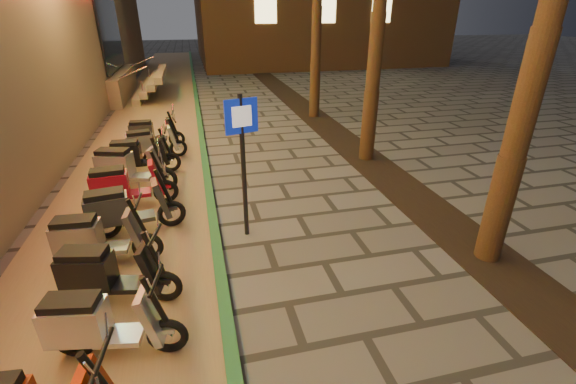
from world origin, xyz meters
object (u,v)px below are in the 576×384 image
object	(u,v)px
scooter_7	(95,238)
scooter_9	(124,185)
pedestrian_sign	(243,148)
scooter_5	(98,323)
scooter_13	(150,133)
scooter_6	(106,273)
scooter_10	(127,167)
scooter_11	(137,155)
scooter_8	(124,209)
scooter_12	(149,144)

from	to	relation	value
scooter_7	scooter_9	distance (m)	2.06
pedestrian_sign	scooter_7	size ratio (longest dim) A/B	1.59
scooter_5	scooter_13	bearing A→B (deg)	100.30
scooter_9	scooter_13	distance (m)	4.05
scooter_6	scooter_13	bearing A→B (deg)	101.54
pedestrian_sign	scooter_13	world-z (taller)	pedestrian_sign
scooter_10	scooter_11	bearing A→B (deg)	99.84
scooter_8	scooter_11	distance (m)	3.09
scooter_6	scooter_13	world-z (taller)	scooter_6
scooter_5	scooter_10	bearing A→B (deg)	103.47
scooter_11	scooter_13	bearing A→B (deg)	87.10
scooter_12	scooter_13	size ratio (longest dim) A/B	1.02
scooter_11	scooter_5	bearing A→B (deg)	-86.88
scooter_5	scooter_8	distance (m)	2.92
scooter_6	scooter_8	size ratio (longest dim) A/B	0.95
scooter_5	scooter_11	distance (m)	6.01
scooter_7	scooter_8	bearing A→B (deg)	74.23
scooter_5	scooter_6	size ratio (longest dim) A/B	0.99
scooter_7	scooter_12	bearing A→B (deg)	88.73
pedestrian_sign	scooter_13	xyz separation A→B (m)	(-2.11, 5.72, -1.22)
scooter_7	scooter_13	world-z (taller)	scooter_7
scooter_11	scooter_13	world-z (taller)	scooter_11
pedestrian_sign	scooter_11	size ratio (longest dim) A/B	1.58
scooter_11	scooter_10	bearing A→B (deg)	-95.45
scooter_11	scooter_13	distance (m)	2.11
scooter_5	scooter_6	world-z (taller)	scooter_6
scooter_9	scooter_11	bearing A→B (deg)	83.25
scooter_6	scooter_11	world-z (taller)	scooter_11
scooter_7	scooter_9	xyz separation A→B (m)	(0.18, 2.05, 0.02)
scooter_8	scooter_10	size ratio (longest dim) A/B	0.96
pedestrian_sign	scooter_10	xyz separation A→B (m)	(-2.39, 2.66, -1.15)
scooter_6	scooter_7	bearing A→B (deg)	120.27
scooter_11	scooter_12	bearing A→B (deg)	78.92
scooter_5	pedestrian_sign	bearing A→B (deg)	59.04
scooter_10	scooter_8	bearing A→B (deg)	-67.98
pedestrian_sign	scooter_13	distance (m)	6.21
scooter_6	scooter_10	world-z (taller)	scooter_10
scooter_6	scooter_11	size ratio (longest dim) A/B	0.99
pedestrian_sign	scooter_10	distance (m)	3.76
scooter_7	scooter_11	distance (m)	4.00
scooter_6	scooter_12	distance (m)	6.00
pedestrian_sign	scooter_5	bearing A→B (deg)	-146.35
scooter_13	scooter_11	bearing A→B (deg)	-92.02
scooter_9	scooter_10	xyz separation A→B (m)	(-0.05, 0.99, 0.03)
scooter_9	scooter_11	xyz separation A→B (m)	(0.06, 1.94, -0.02)
scooter_9	scooter_13	bearing A→B (deg)	81.99
scooter_8	scooter_12	size ratio (longest dim) A/B	1.08
scooter_6	scooter_9	size ratio (longest dim) A/B	0.96
scooter_10	scooter_5	bearing A→B (deg)	-69.99
pedestrian_sign	scooter_6	size ratio (longest dim) A/B	1.59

